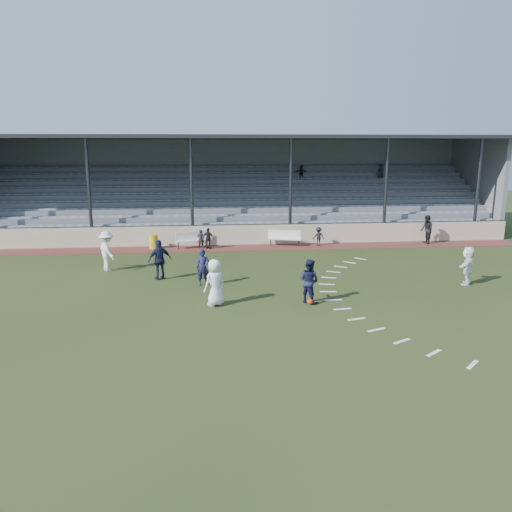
# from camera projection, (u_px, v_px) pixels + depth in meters

# --- Properties ---
(ground) EXTENTS (90.00, 90.00, 0.00)m
(ground) POSITION_uv_depth(u_px,v_px,m) (262.00, 302.00, 19.58)
(ground) COLOR #263314
(ground) RESTS_ON ground
(cinder_track) EXTENTS (34.00, 2.00, 0.02)m
(cinder_track) POSITION_uv_depth(u_px,v_px,m) (243.00, 248.00, 29.77)
(cinder_track) COLOR #512520
(cinder_track) RESTS_ON ground
(retaining_wall) EXTENTS (34.00, 0.18, 1.20)m
(retaining_wall) POSITION_uv_depth(u_px,v_px,m) (242.00, 235.00, 30.66)
(retaining_wall) COLOR #C4B797
(retaining_wall) RESTS_ON ground
(bench_left) EXTENTS (2.03, 1.05, 0.95)m
(bench_left) POSITION_uv_depth(u_px,v_px,m) (192.00, 238.00, 29.67)
(bench_left) COLOR silver
(bench_left) RESTS_ON cinder_track
(bench_right) EXTENTS (2.04, 0.95, 0.95)m
(bench_right) POSITION_uv_depth(u_px,v_px,m) (284.00, 237.00, 30.21)
(bench_right) COLOR silver
(bench_right) RESTS_ON cinder_track
(trash_bin) EXTENTS (0.52, 0.52, 0.83)m
(trash_bin) POSITION_uv_depth(u_px,v_px,m) (154.00, 242.00, 29.43)
(trash_bin) COLOR gold
(trash_bin) RESTS_ON cinder_track
(football) EXTENTS (0.25, 0.25, 0.25)m
(football) POSITION_uv_depth(u_px,v_px,m) (310.00, 301.00, 19.28)
(football) COLOR red
(football) RESTS_ON ground
(player_white_lead) EXTENTS (1.06, 0.97, 1.81)m
(player_white_lead) POSITION_uv_depth(u_px,v_px,m) (215.00, 283.00, 19.01)
(player_white_lead) COLOR white
(player_white_lead) RESTS_ON ground
(player_navy_lead) EXTENTS (0.60, 0.41, 1.61)m
(player_navy_lead) POSITION_uv_depth(u_px,v_px,m) (203.00, 268.00, 21.71)
(player_navy_lead) COLOR #15183A
(player_navy_lead) RESTS_ON ground
(player_navy_mid) EXTENTS (1.06, 1.06, 1.74)m
(player_navy_mid) POSITION_uv_depth(u_px,v_px,m) (309.00, 281.00, 19.37)
(player_navy_mid) COLOR #15183A
(player_navy_mid) RESTS_ON ground
(player_white_wing) EXTENTS (1.29, 1.45, 1.95)m
(player_white_wing) POSITION_uv_depth(u_px,v_px,m) (107.00, 251.00, 24.25)
(player_white_wing) COLOR white
(player_white_wing) RESTS_ON ground
(player_navy_wing) EXTENTS (1.17, 0.87, 1.84)m
(player_navy_wing) POSITION_uv_depth(u_px,v_px,m) (160.00, 260.00, 22.69)
(player_navy_wing) COLOR #15183A
(player_navy_wing) RESTS_ON ground
(player_white_back) EXTENTS (1.34, 1.56, 1.70)m
(player_white_back) POSITION_uv_depth(u_px,v_px,m) (468.00, 265.00, 21.92)
(player_white_back) COLOR white
(player_white_back) RESTS_ON ground
(official) EXTENTS (0.72, 0.90, 1.78)m
(official) POSITION_uv_depth(u_px,v_px,m) (427.00, 230.00, 30.77)
(official) COLOR black
(official) RESTS_ON cinder_track
(sub_left_near) EXTENTS (0.43, 0.30, 1.13)m
(sub_left_near) POSITION_uv_depth(u_px,v_px,m) (201.00, 239.00, 29.41)
(sub_left_near) COLOR black
(sub_left_near) RESTS_ON cinder_track
(sub_left_far) EXTENTS (0.79, 0.57, 1.24)m
(sub_left_far) POSITION_uv_depth(u_px,v_px,m) (208.00, 238.00, 29.34)
(sub_left_far) COLOR black
(sub_left_far) RESTS_ON cinder_track
(sub_right) EXTENTS (0.78, 0.52, 1.13)m
(sub_right) POSITION_uv_depth(u_px,v_px,m) (319.00, 236.00, 30.30)
(sub_right) COLOR black
(sub_right) RESTS_ON cinder_track
(grandstand) EXTENTS (34.60, 9.00, 6.61)m
(grandstand) POSITION_uv_depth(u_px,v_px,m) (237.00, 200.00, 34.88)
(grandstand) COLOR slate
(grandstand) RESTS_ON ground
(penalty_arc) EXTENTS (3.89, 14.63, 0.01)m
(penalty_arc) POSITION_uv_depth(u_px,v_px,m) (364.00, 299.00, 19.96)
(penalty_arc) COLOR white
(penalty_arc) RESTS_ON ground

